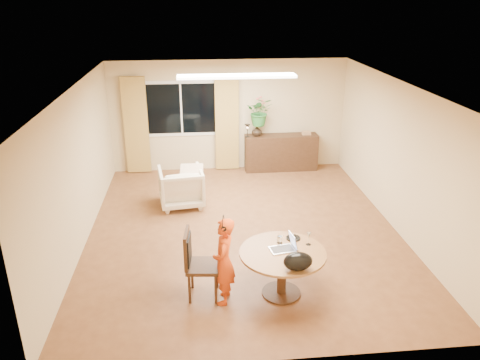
# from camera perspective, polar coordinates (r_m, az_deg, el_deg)

# --- Properties ---
(floor) EXTENTS (6.50, 6.50, 0.00)m
(floor) POSITION_cam_1_polar(r_m,az_deg,el_deg) (8.53, 0.41, -6.11)
(floor) COLOR brown
(floor) RESTS_ON ground
(ceiling) EXTENTS (6.50, 6.50, 0.00)m
(ceiling) POSITION_cam_1_polar(r_m,az_deg,el_deg) (7.65, 0.46, 11.32)
(ceiling) COLOR white
(ceiling) RESTS_ON wall_back
(wall_back) EXTENTS (5.50, 0.00, 5.50)m
(wall_back) POSITION_cam_1_polar(r_m,az_deg,el_deg) (11.10, -1.39, 7.83)
(wall_back) COLOR #CFB887
(wall_back) RESTS_ON floor
(wall_left) EXTENTS (0.00, 6.50, 6.50)m
(wall_left) POSITION_cam_1_polar(r_m,az_deg,el_deg) (8.19, -19.08, 1.36)
(wall_left) COLOR #CFB887
(wall_left) RESTS_ON floor
(wall_right) EXTENTS (0.00, 6.50, 6.50)m
(wall_right) POSITION_cam_1_polar(r_m,az_deg,el_deg) (8.72, 18.73, 2.64)
(wall_right) COLOR #CFB887
(wall_right) RESTS_ON floor
(window) EXTENTS (1.70, 0.03, 1.30)m
(window) POSITION_cam_1_polar(r_m,az_deg,el_deg) (11.00, -7.18, 8.61)
(window) COLOR white
(window) RESTS_ON wall_back
(curtain_left) EXTENTS (0.55, 0.08, 2.25)m
(curtain_left) POSITION_cam_1_polar(r_m,az_deg,el_deg) (11.09, -12.56, 6.47)
(curtain_left) COLOR olive
(curtain_left) RESTS_ON wall_back
(curtain_right) EXTENTS (0.55, 0.08, 2.25)m
(curtain_right) POSITION_cam_1_polar(r_m,az_deg,el_deg) (11.04, -1.60, 6.92)
(curtain_right) COLOR olive
(curtain_right) RESTS_ON wall_back
(ceiling_panel) EXTENTS (2.20, 0.35, 0.05)m
(ceiling_panel) POSITION_cam_1_polar(r_m,az_deg,el_deg) (8.83, -0.40, 12.54)
(ceiling_panel) COLOR white
(ceiling_panel) RESTS_ON ceiling
(dining_table) EXTENTS (1.20, 1.20, 0.69)m
(dining_table) POSITION_cam_1_polar(r_m,az_deg,el_deg) (6.62, 5.19, -9.81)
(dining_table) COLOR brown
(dining_table) RESTS_ON floor
(dining_chair) EXTENTS (0.53, 0.50, 1.02)m
(dining_chair) POSITION_cam_1_polar(r_m,az_deg,el_deg) (6.60, -4.52, -10.20)
(dining_chair) COLOR #301D10
(dining_chair) RESTS_ON floor
(child) EXTENTS (0.51, 0.38, 1.26)m
(child) POSITION_cam_1_polar(r_m,az_deg,el_deg) (6.42, -1.98, -9.87)
(child) COLOR red
(child) RESTS_ON floor
(laptop) EXTENTS (0.40, 0.30, 0.24)m
(laptop) POSITION_cam_1_polar(r_m,az_deg,el_deg) (6.53, 5.18, -7.56)
(laptop) COLOR #B7B7BC
(laptop) RESTS_ON dining_table
(tumbler) EXTENTS (0.08, 0.08, 0.10)m
(tumbler) POSITION_cam_1_polar(r_m,az_deg,el_deg) (6.73, 4.87, -7.25)
(tumbler) COLOR white
(tumbler) RESTS_ON dining_table
(wine_glass) EXTENTS (0.08, 0.08, 0.20)m
(wine_glass) POSITION_cam_1_polar(r_m,az_deg,el_deg) (6.71, 8.39, -7.08)
(wine_glass) COLOR white
(wine_glass) RESTS_ON dining_table
(pot_lid) EXTENTS (0.24, 0.24, 0.03)m
(pot_lid) POSITION_cam_1_polar(r_m,az_deg,el_deg) (6.87, 6.51, -6.99)
(pot_lid) COLOR white
(pot_lid) RESTS_ON dining_table
(handbag) EXTENTS (0.42, 0.30, 0.25)m
(handbag) POSITION_cam_1_polar(r_m,az_deg,el_deg) (6.11, 7.08, -9.83)
(handbag) COLOR black
(handbag) RESTS_ON dining_table
(armchair) EXTENTS (0.95, 0.97, 0.79)m
(armchair) POSITION_cam_1_polar(r_m,az_deg,el_deg) (9.41, -7.20, -0.84)
(armchair) COLOR beige
(armchair) RESTS_ON floor
(throw) EXTENTS (0.47, 0.57, 0.03)m
(throw) POSITION_cam_1_polar(r_m,az_deg,el_deg) (9.20, -5.94, 1.43)
(throw) COLOR beige
(throw) RESTS_ON armchair
(sideboard) EXTENTS (1.72, 0.42, 0.86)m
(sideboard) POSITION_cam_1_polar(r_m,az_deg,el_deg) (11.27, 5.02, 3.37)
(sideboard) COLOR #301D10
(sideboard) RESTS_ON floor
(vase) EXTENTS (0.30, 0.30, 0.25)m
(vase) POSITION_cam_1_polar(r_m,az_deg,el_deg) (11.01, 2.06, 6.02)
(vase) COLOR black
(vase) RESTS_ON sideboard
(bouquet) EXTENTS (0.66, 0.59, 0.66)m
(bouquet) POSITION_cam_1_polar(r_m,az_deg,el_deg) (10.91, 2.45, 8.32)
(bouquet) COLOR #296927
(bouquet) RESTS_ON vase
(book_stack) EXTENTS (0.24, 0.21, 0.08)m
(book_stack) POSITION_cam_1_polar(r_m,az_deg,el_deg) (11.25, 8.09, 5.72)
(book_stack) COLOR #916B4A
(book_stack) RESTS_ON sideboard
(desk_lamp) EXTENTS (0.14, 0.14, 0.32)m
(desk_lamp) POSITION_cam_1_polar(r_m,az_deg,el_deg) (10.93, 0.91, 6.09)
(desk_lamp) COLOR black
(desk_lamp) RESTS_ON sideboard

